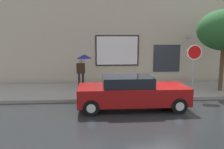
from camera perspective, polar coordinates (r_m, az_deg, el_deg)
ground_plane at (r=10.30m, az=11.92°, el=-8.06°), size 60.00×60.00×0.00m
sidewalk at (r=13.09m, az=8.30°, el=-3.95°), size 20.00×4.00×0.15m
building_facade at (r=15.21m, az=6.51°, el=10.83°), size 20.00×0.67×7.00m
parked_car at (r=9.75m, az=4.98°, el=-4.54°), size 4.63×1.85×1.42m
fire_hydrant at (r=11.80m, az=4.75°, el=-2.98°), size 0.30×0.44×0.80m
pedestrian_with_umbrella at (r=13.23m, az=-7.34°, el=3.16°), size 0.92×0.90×1.94m
stop_sign at (r=12.12m, az=20.03°, el=3.56°), size 0.76×0.10×2.55m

